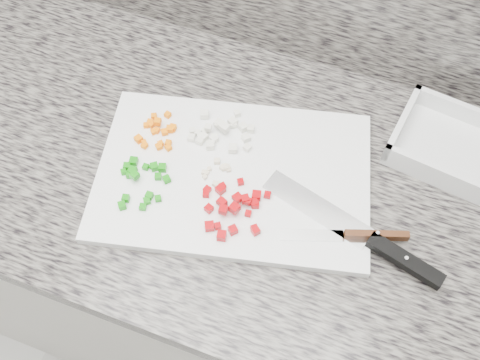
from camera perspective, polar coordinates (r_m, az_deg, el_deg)
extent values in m
cube|color=silver|center=(1.38, -3.37, -8.22)|extent=(3.92, 0.62, 0.86)
cube|color=#656259|center=(0.98, -4.69, 2.21)|extent=(3.96, 0.64, 0.04)
cube|color=white|center=(0.93, -0.72, 0.46)|extent=(0.53, 0.41, 0.02)
cube|color=orange|center=(0.98, -8.88, 5.25)|extent=(0.01, 0.01, 0.01)
cube|color=orange|center=(0.96, -8.46, 3.87)|extent=(0.01, 0.01, 0.01)
cube|color=orange|center=(0.98, -9.18, 5.13)|extent=(0.01, 0.01, 0.01)
cube|color=orange|center=(0.99, -9.48, 5.85)|extent=(0.01, 0.01, 0.01)
cube|color=orange|center=(0.97, -10.18, 3.97)|extent=(0.01, 0.01, 0.01)
cube|color=orange|center=(0.96, -10.16, 3.64)|extent=(0.01, 0.01, 0.01)
cube|color=orange|center=(0.96, -8.64, 3.57)|extent=(0.02, 0.02, 0.01)
cube|color=orange|center=(1.00, -9.15, 6.70)|extent=(0.01, 0.01, 0.01)
cube|color=orange|center=(0.98, -8.78, 6.16)|extent=(0.01, 0.01, 0.01)
cube|color=orange|center=(0.95, -7.65, 3.45)|extent=(0.01, 0.01, 0.01)
cube|color=orange|center=(0.98, -7.18, 5.55)|extent=(0.01, 0.01, 0.01)
cube|color=orange|center=(0.99, -10.00, 5.76)|extent=(0.01, 0.01, 0.01)
cube|color=orange|center=(0.97, -10.76, 4.31)|extent=(0.02, 0.02, 0.01)
cube|color=orange|center=(1.00, -7.72, 6.91)|extent=(0.01, 0.01, 0.01)
cube|color=orange|center=(0.98, -7.48, 5.42)|extent=(0.02, 0.02, 0.01)
cube|color=orange|center=(0.96, -7.65, 3.90)|extent=(0.01, 0.01, 0.01)
cube|color=orange|center=(0.99, -9.57, 6.09)|extent=(0.01, 0.01, 0.01)
cube|color=orange|center=(0.97, -8.06, 5.10)|extent=(0.02, 0.02, 0.01)
cube|color=silver|center=(0.95, -4.30, 4.20)|extent=(0.01, 0.01, 0.01)
cube|color=silver|center=(0.97, 0.35, 5.64)|extent=(0.02, 0.02, 0.01)
cube|color=silver|center=(0.96, -4.19, 4.63)|extent=(0.02, 0.02, 0.01)
cube|color=silver|center=(0.97, 1.15, 5.47)|extent=(0.01, 0.01, 0.01)
cube|color=silver|center=(0.96, 0.64, 4.53)|extent=(0.02, 0.02, 0.01)
cube|color=silver|center=(0.99, -0.30, 7.13)|extent=(0.01, 0.01, 0.01)
cube|color=silver|center=(0.97, -5.09, 5.22)|extent=(0.01, 0.01, 0.01)
cube|color=silver|center=(0.96, -1.64, 5.62)|extent=(0.02, 0.02, 0.01)
cube|color=silver|center=(0.95, -3.07, 3.83)|extent=(0.01, 0.01, 0.01)
cube|color=silver|center=(0.96, -3.41, 5.61)|extent=(0.01, 0.01, 0.01)
cube|color=silver|center=(0.98, -0.76, 6.25)|extent=(0.02, 0.02, 0.01)
cube|color=silver|center=(0.97, -4.59, 5.06)|extent=(0.01, 0.01, 0.01)
cube|color=silver|center=(0.99, -3.80, 7.01)|extent=(0.02, 0.02, 0.01)
cube|color=silver|center=(0.96, -3.94, 4.62)|extent=(0.02, 0.02, 0.01)
cube|color=silver|center=(0.97, -0.70, 5.96)|extent=(0.02, 0.02, 0.01)
cube|color=silver|center=(0.96, -2.36, 5.92)|extent=(0.01, 0.01, 0.01)
cube|color=silver|center=(0.94, -0.77, 3.39)|extent=(0.02, 0.02, 0.01)
cube|color=silver|center=(0.96, -2.07, 5.89)|extent=(0.02, 0.02, 0.01)
cube|color=silver|center=(0.94, 0.78, 3.49)|extent=(0.01, 0.01, 0.01)
cube|color=silver|center=(0.96, -2.77, 4.38)|extent=(0.02, 0.02, 0.01)
cube|color=silver|center=(0.96, -2.10, 6.06)|extent=(0.01, 0.01, 0.01)
cube|color=silver|center=(0.98, -2.29, 6.07)|extent=(0.02, 0.02, 0.01)
cube|color=silver|center=(0.97, -3.76, 5.24)|extent=(0.01, 0.01, 0.01)
cube|color=silver|center=(0.95, -3.22, 3.70)|extent=(0.02, 0.02, 0.01)
cube|color=silver|center=(0.96, -5.21, 4.52)|extent=(0.01, 0.01, 0.01)
cube|color=silver|center=(0.96, -2.73, 4.52)|extent=(0.02, 0.02, 0.01)
cube|color=#11800B|center=(0.91, -12.08, -1.92)|extent=(0.01, 0.01, 0.01)
cube|color=#11800B|center=(0.90, -8.73, -1.96)|extent=(0.01, 0.01, 0.01)
cube|color=#11800B|center=(0.92, -8.73, 0.37)|extent=(0.01, 0.01, 0.01)
cube|color=#11800B|center=(0.90, -9.89, -2.20)|extent=(0.02, 0.02, 0.01)
cube|color=#11800B|center=(0.93, -9.22, 1.40)|extent=(0.01, 0.01, 0.01)
cube|color=#11800B|center=(0.93, -11.40, 0.99)|extent=(0.01, 0.01, 0.01)
cube|color=#11800B|center=(0.94, -12.31, 0.86)|extent=(0.01, 0.01, 0.01)
cube|color=#11800B|center=(0.94, -11.97, 1.45)|extent=(0.01, 0.01, 0.01)
cube|color=#11800B|center=(0.90, -12.46, -2.67)|extent=(0.02, 0.02, 0.01)
cube|color=#11800B|center=(0.92, -11.18, 0.50)|extent=(0.02, 0.02, 0.01)
cube|color=#11800B|center=(0.90, -9.65, -1.65)|extent=(0.01, 0.01, 0.01)
cube|color=#11800B|center=(0.94, -10.01, 1.39)|extent=(0.01, 0.01, 0.01)
cube|color=#11800B|center=(0.93, -11.68, 0.55)|extent=(0.01, 0.01, 0.01)
cube|color=#11800B|center=(0.94, -11.28, 1.99)|extent=(0.02, 0.02, 0.01)
cube|color=#11800B|center=(0.92, -7.84, 0.09)|extent=(0.02, 0.02, 0.01)
cube|color=#11800B|center=(0.93, -8.28, 1.30)|extent=(0.02, 0.02, 0.01)
cube|color=#11800B|center=(0.90, -10.32, -2.84)|extent=(0.01, 0.01, 0.01)
cube|color=#11800B|center=(0.93, -9.11, 1.41)|extent=(0.02, 0.02, 0.01)
cube|color=#A80207|center=(0.87, -0.58, -3.02)|extent=(0.02, 0.02, 0.01)
cube|color=#A80207|center=(0.89, 2.95, -1.59)|extent=(0.01, 0.01, 0.01)
cube|color=#A80207|center=(0.90, -2.10, -1.01)|extent=(0.02, 0.02, 0.01)
cube|color=#A80207|center=(0.88, 0.83, -2.26)|extent=(0.01, 0.01, 0.01)
cube|color=#A80207|center=(0.90, -3.65, -1.50)|extent=(0.01, 0.01, 0.01)
cube|color=#A80207|center=(0.86, 1.67, -5.44)|extent=(0.02, 0.02, 0.01)
cube|color=#A80207|center=(0.91, 0.05, -0.21)|extent=(0.01, 0.01, 0.01)
cube|color=#A80207|center=(0.87, -1.88, -2.45)|extent=(0.02, 0.02, 0.01)
cube|color=#A80207|center=(0.87, -1.79, -3.19)|extent=(0.01, 0.01, 0.01)
cube|color=#A80207|center=(0.86, -0.76, -5.35)|extent=(0.02, 0.02, 0.01)
cube|color=#A80207|center=(0.88, -0.27, -1.93)|extent=(0.02, 0.02, 0.01)
cube|color=#A80207|center=(0.88, 0.88, -3.58)|extent=(0.01, 0.01, 0.01)
cube|color=#A80207|center=(0.87, -2.38, -4.92)|extent=(0.01, 0.01, 0.01)
cube|color=#A80207|center=(0.89, -2.01, -2.34)|extent=(0.02, 0.02, 0.01)
cube|color=#A80207|center=(0.86, -3.27, -4.94)|extent=(0.02, 0.02, 0.01)
cube|color=#A80207|center=(0.88, 1.66, -2.64)|extent=(0.02, 0.02, 0.01)
cube|color=#A80207|center=(0.90, -1.89, -0.65)|extent=(0.01, 0.01, 0.01)
cube|color=#A80207|center=(0.90, -3.51, -1.02)|extent=(0.01, 0.01, 0.01)
cube|color=#A80207|center=(0.86, 1.56, -5.23)|extent=(0.02, 0.02, 0.01)
cube|color=#A80207|center=(0.89, 1.77, -1.64)|extent=(0.02, 0.02, 0.01)
cube|color=#A80207|center=(0.86, -1.97, -5.96)|extent=(0.02, 0.02, 0.01)
cube|color=#A80207|center=(0.88, 0.55, -2.03)|extent=(0.02, 0.02, 0.01)
cube|color=#A80207|center=(0.88, 1.51, -2.44)|extent=(0.02, 0.02, 0.01)
cube|color=#A80207|center=(0.88, -3.33, -3.06)|extent=(0.02, 0.02, 0.01)
cube|color=beige|center=(0.90, -2.40, -0.49)|extent=(0.01, 0.01, 0.01)
cube|color=beige|center=(0.92, -1.48, 1.38)|extent=(0.01, 0.01, 0.01)
cube|color=beige|center=(0.92, -1.23, 1.12)|extent=(0.01, 0.01, 0.01)
cube|color=beige|center=(0.92, -1.30, 1.29)|extent=(0.01, 0.01, 0.01)
cube|color=beige|center=(0.92, -3.60, 0.78)|extent=(0.01, 0.01, 0.01)
cube|color=beige|center=(0.91, -3.78, 0.33)|extent=(0.01, 0.01, 0.01)
cube|color=beige|center=(0.92, -1.84, 1.33)|extent=(0.01, 0.01, 0.01)
cube|color=beige|center=(0.93, -2.47, 2.03)|extent=(0.01, 0.01, 0.01)
cube|color=beige|center=(0.92, -3.30, 1.21)|extent=(0.01, 0.01, 0.01)
cube|color=beige|center=(0.92, -1.71, 1.36)|extent=(0.01, 0.01, 0.01)
cube|color=beige|center=(0.92, -3.86, 0.79)|extent=(0.01, 0.01, 0.01)
cube|color=beige|center=(0.91, -2.69, -0.39)|extent=(0.01, 0.01, 0.01)
cube|color=white|center=(0.89, 8.22, -3.01)|extent=(0.20, 0.10, 0.00)
cube|color=black|center=(0.88, 17.18, -8.19)|extent=(0.13, 0.06, 0.02)
cylinder|color=white|center=(0.87, 17.33, -7.95)|extent=(0.01, 0.01, 0.00)
cube|color=white|center=(0.87, 7.66, -5.87)|extent=(0.10, 0.05, 0.00)
cube|color=#492212|center=(0.88, 14.35, -5.74)|extent=(0.10, 0.04, 0.02)
cylinder|color=white|center=(0.87, 14.48, -5.48)|extent=(0.01, 0.01, 0.00)
cube|color=silver|center=(1.03, 22.04, 2.65)|extent=(0.25, 0.20, 0.01)
cube|color=silver|center=(1.06, 23.60, 6.31)|extent=(0.23, 0.04, 0.04)
cube|color=silver|center=(0.97, 21.23, 0.19)|extent=(0.23, 0.04, 0.04)
cube|color=silver|center=(1.01, 16.89, 5.95)|extent=(0.04, 0.16, 0.04)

